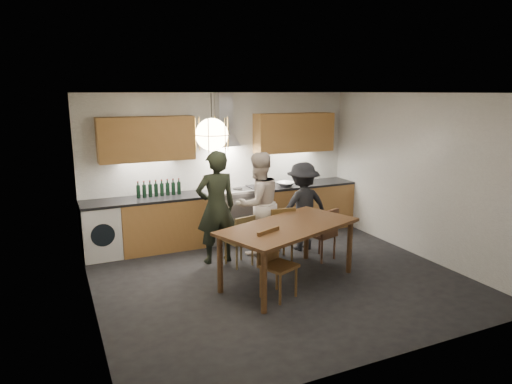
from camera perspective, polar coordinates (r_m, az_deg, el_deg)
name	(u,v)px	position (r m, az deg, el deg)	size (l,w,h in m)	color
ground	(279,278)	(6.67, 2.85, -10.67)	(5.00, 5.00, 0.00)	black
room_shell	(280,160)	(6.20, 3.02, 3.99)	(5.02, 4.52, 2.61)	white
counter_run	(230,215)	(8.21, -3.23, -2.85)	(5.00, 0.62, 0.90)	tan
range_stove	(229,215)	(8.20, -3.37, -2.94)	(0.90, 0.60, 0.92)	silver
wall_fixtures	(226,135)	(8.05, -3.82, 7.14)	(4.30, 0.54, 1.10)	#B88447
pendant_lamp	(212,135)	(5.67, -5.54, 7.16)	(0.43, 0.43, 0.70)	black
dining_table	(289,232)	(6.29, 4.10, -4.97)	(2.19, 1.60, 0.83)	brown
chair_back_left	(242,237)	(6.93, -1.79, -5.71)	(0.43, 0.43, 0.80)	brown
chair_back_mid	(281,231)	(7.10, 3.10, -4.84)	(0.43, 0.43, 0.88)	brown
chair_back_right	(325,231)	(7.25, 8.63, -4.86)	(0.47, 0.47, 0.83)	brown
chair_front	(274,259)	(5.95, 2.24, -8.32)	(0.52, 0.52, 0.88)	brown
person_left	(216,207)	(7.02, -5.01, -1.91)	(0.64, 0.42, 1.76)	black
person_mid	(258,204)	(7.38, 0.28, -1.48)	(0.81, 0.63, 1.68)	beige
person_right	(303,206)	(7.65, 5.85, -1.80)	(0.96, 0.55, 1.48)	black
mixing_bowl	(286,184)	(8.45, 3.73, 0.99)	(0.33, 0.33, 0.08)	#BBBCBF
stock_pot	(309,179)	(8.80, 6.70, 1.62)	(0.21, 0.21, 0.15)	#B0B1B4
wine_bottles	(159,188)	(7.79, -12.04, 0.49)	(0.75, 0.07, 0.28)	black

